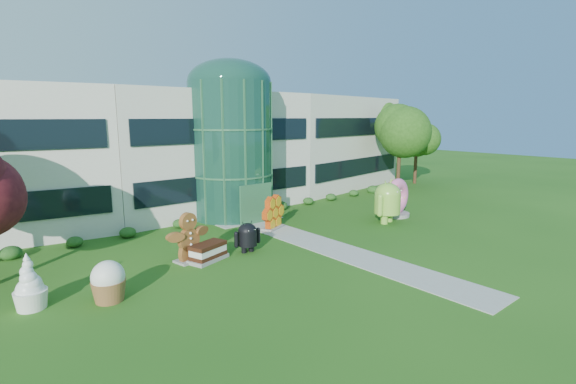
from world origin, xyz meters
TOP-DOWN VIEW (x-y plane):
  - ground at (0.00, 0.00)m, footprint 140.00×140.00m
  - building at (0.00, 18.00)m, footprint 46.00×15.00m
  - atrium at (0.00, 12.00)m, footprint 6.00×6.00m
  - walkway at (0.00, 2.00)m, footprint 2.40×20.00m
  - trees_backdrop at (0.00, 13.00)m, footprint 52.00×8.00m
  - android_green at (7.21, 3.22)m, footprint 3.32×2.59m
  - android_black at (-4.03, 4.15)m, footprint 1.75×1.22m
  - donut at (9.30, 4.09)m, footprint 2.92×1.64m
  - gingerbread at (-7.17, 4.88)m, footprint 2.98×1.61m
  - ice_cream_sandwich at (-6.39, 4.32)m, footprint 2.33×1.65m
  - honeycomb at (0.05, 7.06)m, footprint 2.74×1.87m
  - froyo at (-14.42, 3.85)m, footprint 1.44×1.44m
  - cupcake at (-11.87, 2.63)m, footprint 1.76×1.76m

SIDE VIEW (x-z plane):
  - ground at x=0.00m, z-range 0.00..0.00m
  - walkway at x=0.00m, z-range 0.00..0.04m
  - ice_cream_sandwich at x=-6.39m, z-range 0.00..0.94m
  - cupcake at x=-11.87m, z-range 0.00..1.70m
  - android_black at x=-4.03m, z-range 0.00..1.93m
  - honeycomb at x=0.05m, z-range 0.00..2.03m
  - froyo at x=-14.42m, z-range 0.00..2.23m
  - gingerbread at x=-7.17m, z-range 0.00..2.61m
  - donut at x=9.30m, z-range 0.00..2.90m
  - android_green at x=7.21m, z-range 0.00..3.34m
  - trees_backdrop at x=0.00m, z-range 0.00..8.40m
  - building at x=0.00m, z-range 0.00..9.30m
  - atrium at x=0.00m, z-range 0.00..9.80m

